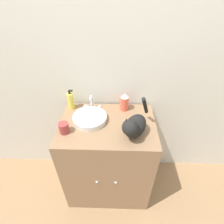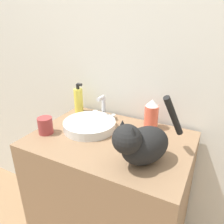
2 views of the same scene
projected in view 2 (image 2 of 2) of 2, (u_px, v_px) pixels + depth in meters
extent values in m
cube|color=silver|center=(137.00, 60.00, 1.22)|extent=(6.00, 0.05, 2.50)
cube|color=#8C6B4C|center=(111.00, 206.00, 1.27)|extent=(0.79, 0.55, 0.91)
cylinder|color=silver|center=(90.00, 125.00, 1.17)|extent=(0.28, 0.28, 0.05)
cylinder|color=silver|center=(104.00, 108.00, 1.28)|extent=(0.02, 0.02, 0.14)
cylinder|color=silver|center=(101.00, 98.00, 1.23)|extent=(0.02, 0.06, 0.02)
cylinder|color=white|center=(95.00, 114.00, 1.33)|extent=(0.03, 0.03, 0.03)
cylinder|color=white|center=(113.00, 117.00, 1.28)|extent=(0.03, 0.03, 0.03)
ellipsoid|color=black|center=(145.00, 145.00, 0.88)|extent=(0.23, 0.26, 0.16)
sphere|color=black|center=(127.00, 139.00, 0.81)|extent=(0.16, 0.16, 0.12)
cone|color=black|center=(122.00, 125.00, 0.82)|extent=(0.05, 0.05, 0.04)
cone|color=black|center=(133.00, 132.00, 0.77)|extent=(0.05, 0.05, 0.04)
cylinder|color=black|center=(174.00, 116.00, 0.92)|extent=(0.09, 0.13, 0.20)
cylinder|color=#EADB4C|center=(79.00, 101.00, 1.37)|extent=(0.06, 0.06, 0.15)
cylinder|color=black|center=(78.00, 87.00, 1.33)|extent=(0.02, 0.02, 0.03)
cylinder|color=black|center=(79.00, 84.00, 1.32)|extent=(0.03, 0.02, 0.02)
cylinder|color=#EF6047|center=(151.00, 117.00, 1.17)|extent=(0.08, 0.08, 0.13)
cone|color=white|center=(152.00, 103.00, 1.14)|extent=(0.07, 0.07, 0.04)
cylinder|color=#9E3838|center=(45.00, 126.00, 1.12)|extent=(0.07, 0.07, 0.09)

